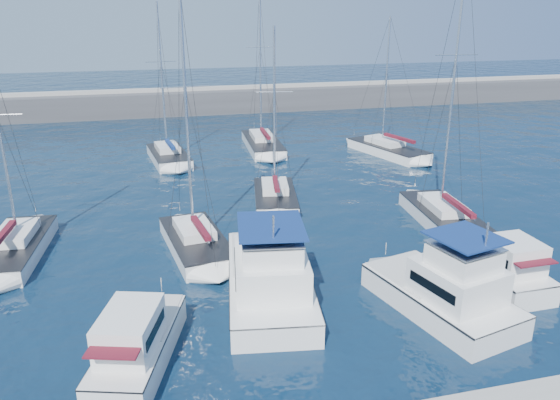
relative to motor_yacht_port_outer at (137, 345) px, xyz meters
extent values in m
plane|color=black|center=(9.17, 4.54, -0.94)|extent=(220.00, 220.00, 0.00)
cube|color=#424244|center=(9.17, 56.54, 0.06)|extent=(160.00, 6.00, 4.00)
cube|color=gray|center=(9.17, 56.54, 2.26)|extent=(160.00, 1.20, 0.50)
cube|color=silver|center=(0.08, 0.26, -0.54)|extent=(4.25, 7.14, 1.60)
cube|color=#262628|center=(0.08, 0.26, 0.21)|extent=(4.29, 7.16, 0.08)
cube|color=silver|center=(-0.16, -0.53, 1.06)|extent=(2.83, 3.58, 1.60)
cube|color=black|center=(-0.16, -0.53, 1.14)|extent=(2.69, 2.99, 0.45)
cube|color=#57111E|center=(-0.53, -1.71, 1.36)|extent=(2.40, 2.52, 0.07)
cube|color=white|center=(6.50, 4.54, -0.54)|extent=(5.48, 10.72, 1.60)
cube|color=#262628|center=(6.50, 4.54, 0.21)|extent=(5.56, 10.73, 0.08)
cube|color=white|center=(6.31, 3.31, 1.06)|extent=(4.05, 5.20, 1.60)
cube|color=black|center=(6.31, 3.31, 1.14)|extent=(3.97, 4.28, 0.45)
cube|color=white|center=(6.28, 3.11, 2.31)|extent=(3.17, 3.69, 0.90)
cube|color=navy|center=(6.28, 3.11, 3.31)|extent=(3.57, 4.21, 0.08)
cube|color=silver|center=(14.02, 0.88, -0.54)|extent=(5.29, 8.28, 1.60)
cube|color=#262628|center=(14.02, 0.88, 0.21)|extent=(5.36, 8.30, 0.08)
cube|color=silver|center=(14.24, -0.02, 1.06)|extent=(3.80, 4.17, 1.60)
cube|color=black|center=(14.24, -0.02, 1.14)|extent=(3.69, 3.49, 0.45)
cube|color=silver|center=(14.29, -0.22, 2.31)|extent=(2.96, 2.99, 0.90)
cube|color=navy|center=(14.29, -0.22, 3.31)|extent=(3.33, 3.40, 0.08)
cube|color=white|center=(18.45, 2.36, -0.54)|extent=(2.72, 5.45, 1.60)
cube|color=#262628|center=(18.45, 2.36, 0.21)|extent=(2.77, 5.45, 0.08)
cube|color=white|center=(18.46, 1.70, 1.06)|extent=(2.27, 2.54, 1.60)
cube|color=black|center=(18.46, 1.70, 1.14)|extent=(2.31, 2.04, 0.45)
cube|color=#57111E|center=(18.48, 0.71, 1.36)|extent=(2.12, 1.68, 0.07)
cube|color=silver|center=(-6.89, 12.34, -0.64)|extent=(3.74, 8.47, 1.30)
cube|color=#262628|center=(-6.89, 12.34, -0.01)|extent=(3.80, 8.48, 0.06)
cube|color=silver|center=(-6.84, 12.85, 0.31)|extent=(2.27, 3.77, 0.55)
cylinder|color=silver|center=(-6.82, 13.16, 6.11)|extent=(0.18, 0.18, 11.20)
cylinder|color=silver|center=(-7.00, 11.11, 0.86)|extent=(0.50, 4.11, 0.12)
cube|color=#57111E|center=(-7.01, 11.01, 1.01)|extent=(0.69, 3.72, 0.28)
cube|color=white|center=(3.46, 10.54, -0.64)|extent=(4.00, 8.01, 1.30)
cube|color=#262628|center=(3.46, 10.54, -0.01)|extent=(4.06, 8.02, 0.06)
cube|color=white|center=(3.39, 11.02, 0.31)|extent=(2.38, 3.59, 0.55)
cylinder|color=silver|center=(3.35, 11.30, 7.29)|extent=(0.18, 0.18, 13.57)
cylinder|color=silver|center=(3.61, 9.40, 0.86)|extent=(0.63, 3.82, 0.12)
cube|color=#57111E|center=(3.62, 9.30, 1.01)|extent=(0.81, 3.47, 0.28)
cube|color=silver|center=(9.93, 17.36, -0.64)|extent=(4.13, 7.48, 1.30)
cube|color=#262628|center=(9.93, 17.36, -0.01)|extent=(4.18, 7.49, 0.06)
cube|color=silver|center=(10.01, 17.80, 0.31)|extent=(2.41, 3.39, 0.55)
cylinder|color=silver|center=(10.06, 18.06, 6.07)|extent=(0.18, 0.18, 11.13)
cylinder|color=silver|center=(9.74, 16.32, 0.86)|extent=(0.76, 3.50, 0.12)
cube|color=#57111E|center=(9.72, 16.22, 1.01)|extent=(0.92, 3.20, 0.28)
cube|color=white|center=(19.96, 10.54, -0.64)|extent=(3.94, 9.35, 1.30)
cube|color=#262628|center=(19.96, 10.54, -0.01)|extent=(4.00, 9.36, 0.06)
cube|color=white|center=(20.01, 11.11, 0.31)|extent=(2.38, 4.15, 0.55)
cylinder|color=silver|center=(20.04, 11.45, 8.44)|extent=(0.18, 0.18, 15.87)
cylinder|color=silver|center=(19.83, 9.18, 0.86)|extent=(0.55, 4.54, 0.12)
cube|color=#57111E|center=(19.82, 9.08, 1.01)|extent=(0.73, 4.11, 0.28)
cube|color=silver|center=(3.00, 31.31, -0.64)|extent=(3.90, 8.23, 1.30)
cube|color=#262628|center=(3.00, 31.31, -0.01)|extent=(3.96, 8.23, 0.06)
cube|color=silver|center=(2.94, 31.80, 0.31)|extent=(2.34, 3.67, 0.55)
cylinder|color=silver|center=(2.91, 32.10, 6.90)|extent=(0.18, 0.18, 12.79)
cylinder|color=silver|center=(3.14, 30.13, 0.86)|extent=(0.58, 3.95, 0.12)
cube|color=navy|center=(3.15, 30.03, 1.01)|extent=(0.76, 3.59, 0.28)
cube|color=white|center=(12.65, 33.96, -0.64)|extent=(3.65, 10.07, 1.30)
cube|color=#262628|center=(12.65, 33.96, -0.01)|extent=(3.71, 10.08, 0.06)
cube|color=white|center=(12.68, 34.58, 0.31)|extent=(2.25, 4.44, 0.55)
cylinder|color=silver|center=(12.70, 34.95, 7.68)|extent=(0.18, 0.18, 14.35)
cylinder|color=silver|center=(12.56, 32.48, 0.86)|extent=(0.40, 4.96, 0.12)
cube|color=#57111E|center=(12.56, 32.38, 1.01)|extent=(0.60, 4.47, 0.28)
cube|color=white|center=(24.13, 28.62, -0.64)|extent=(5.51, 9.50, 1.30)
cube|color=#262628|center=(24.13, 28.62, -0.01)|extent=(5.57, 9.52, 0.06)
cube|color=white|center=(23.96, 29.16, 0.31)|extent=(3.02, 4.34, 0.55)
cylinder|color=silver|center=(23.86, 29.48, 6.28)|extent=(0.18, 0.18, 11.56)
cylinder|color=silver|center=(24.53, 27.33, 0.86)|extent=(1.44, 4.35, 0.12)
cube|color=#57111E|center=(24.56, 27.23, 1.01)|extent=(1.52, 3.98, 0.28)
camera|label=1|loc=(1.02, -19.50, 12.78)|focal=35.00mm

